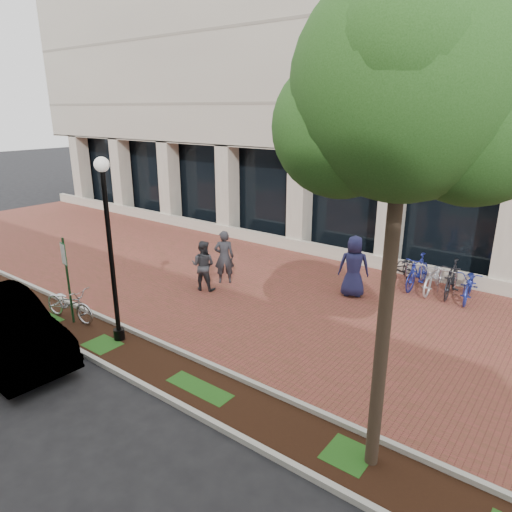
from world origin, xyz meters
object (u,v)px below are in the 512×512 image
Objects in this scene: parking_sign at (66,270)px; bike_rack_cluster at (434,276)px; pedestrian_left at (224,257)px; sedan_near_curb at (1,327)px; locked_bicycle at (69,303)px; street_tree at (410,102)px; pedestrian_mid at (203,265)px; lamppost at (110,242)px; pedestrian_right at (354,266)px.

parking_sign reaches higher than bike_rack_cluster.
pedestrian_left reaches higher than sedan_near_curb.
street_tree is at bearing -96.76° from locked_bicycle.
parking_sign is 1.48× the size of pedestrian_mid.
pedestrian_left is 0.91m from pedestrian_mid.
lamppost reaches higher than parking_sign.
parking_sign is at bearing -131.61° from bike_rack_cluster.
pedestrian_right is at bearing 61.04° from parking_sign.
lamppost is (1.86, 0.18, 1.07)m from parking_sign.
pedestrian_right is (-3.58, 6.50, -4.88)m from street_tree.
sedan_near_curb is (0.32, -2.03, -0.81)m from parking_sign.
pedestrian_mid reaches higher than locked_bicycle.
sedan_near_curb is (-5.09, -8.63, -0.22)m from pedestrian_right.
pedestrian_left is at bearing -25.01° from locked_bicycle.
pedestrian_mid reaches higher than bike_rack_cluster.
pedestrian_mid is at bearing 83.75° from parking_sign.
parking_sign reaches higher than sedan_near_curb.
pedestrian_right is at bearing -47.81° from locked_bicycle.
parking_sign is 1.12m from locked_bicycle.
pedestrian_mid is at bearing 4.61° from pedestrian_right.
pedestrian_mid is (1.22, 4.09, -0.74)m from parking_sign.
locked_bicycle is at bearing 18.26° from sedan_near_curb.
parking_sign is 0.53× the size of lamppost.
street_tree reaches higher than locked_bicycle.
parking_sign is 8.56m from pedestrian_right.
street_tree is 10.69m from locked_bicycle.
bike_rack_cluster is (7.63, 8.46, 0.04)m from locked_bicycle.
pedestrian_mid is (-0.65, 3.90, -1.81)m from lamppost.
pedestrian_right is 0.64× the size of bike_rack_cluster.
pedestrian_right is 0.42× the size of sedan_near_curb.
pedestrian_left is 0.40× the size of sedan_near_curb.
parking_sign is at bearing 24.27° from pedestrian_right.
locked_bicycle is at bearing 50.56° from pedestrian_mid.
street_tree is 10.11m from bike_rack_cluster.
locked_bicycle is 5.16m from pedestrian_left.
locked_bicycle is 1.02× the size of pedestrian_left.
pedestrian_left is 0.94× the size of pedestrian_right.
lamppost is at bearing 16.01° from parking_sign.
street_tree reaches higher than lamppost.
lamppost is at bearing -124.21° from bike_rack_cluster.
sedan_near_curb is (-0.90, -6.11, -0.07)m from pedestrian_mid.
pedestrian_right reaches higher than bike_rack_cluster.
bike_rack_cluster is at bearing -48.94° from locked_bicycle.
lamppost is at bearing 80.01° from pedestrian_mid.
locked_bicycle is 0.40× the size of sedan_near_curb.
locked_bicycle is 11.39m from bike_rack_cluster.
parking_sign is 1.32× the size of locked_bicycle.
locked_bicycle is 1.12× the size of pedestrian_mid.
parking_sign reaches higher than pedestrian_mid.
pedestrian_right is at bearing 61.10° from lamppost.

